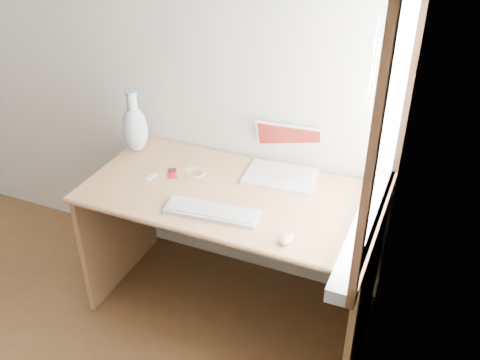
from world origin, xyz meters
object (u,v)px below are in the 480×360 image
at_px(desk, 238,219).
at_px(laptop, 284,164).
at_px(vase, 135,127).
at_px(external_keyboard, 212,212).

xyz_separation_m(desk, laptop, (0.18, 0.17, 0.27)).
bearing_deg(laptop, vase, -178.93).
distance_m(laptop, vase, 0.82).
bearing_deg(vase, laptop, 5.56).
bearing_deg(laptop, external_keyboard, -116.10).
bearing_deg(vase, external_keyboard, -31.15).
relative_size(laptop, vase, 1.06).
height_order(laptop, vase, vase).
height_order(external_keyboard, vase, vase).
height_order(desk, laptop, laptop).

